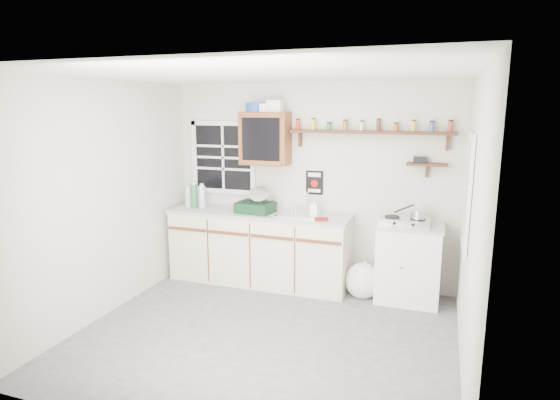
{
  "coord_description": "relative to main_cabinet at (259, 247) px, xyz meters",
  "views": [
    {
      "loc": [
        1.54,
        -3.99,
        2.21
      ],
      "look_at": [
        -0.04,
        0.55,
        1.25
      ],
      "focal_mm": 30.0,
      "sensor_mm": 36.0,
      "label": 1
    }
  ],
  "objects": [
    {
      "name": "soap_bottle",
      "position": [
        0.68,
        0.1,
        0.56
      ],
      "size": [
        0.1,
        0.1,
        0.2
      ],
      "primitive_type": "imported",
      "rotation": [
        0.0,
        0.0,
        0.08
      ],
      "color": "silver",
      "rests_on": "main_cabinet"
    },
    {
      "name": "sink",
      "position": [
        0.54,
        0.01,
        0.47
      ],
      "size": [
        0.52,
        0.44,
        0.29
      ],
      "color": "silver",
      "rests_on": "main_cabinet"
    },
    {
      "name": "warning_sign",
      "position": [
        0.63,
        0.29,
        0.82
      ],
      "size": [
        0.22,
        0.02,
        0.3
      ],
      "color": "black",
      "rests_on": "wall_back"
    },
    {
      "name": "dish_rack",
      "position": [
        -0.01,
        -0.05,
        0.56
      ],
      "size": [
        0.47,
        0.37,
        0.33
      ],
      "rotation": [
        0.0,
        0.0,
        -0.11
      ],
      "color": "black",
      "rests_on": "main_cabinet"
    },
    {
      "name": "main_cabinet",
      "position": [
        0.0,
        0.0,
        0.0
      ],
      "size": [
        2.31,
        0.63,
        0.92
      ],
      "color": "beige",
      "rests_on": "floor"
    },
    {
      "name": "saucepan",
      "position": [
        1.9,
        0.01,
        0.57
      ],
      "size": [
        0.36,
        0.28,
        0.17
      ],
      "rotation": [
        0.0,
        0.0,
        -0.77
      ],
      "color": "silver",
      "rests_on": "hotplate"
    },
    {
      "name": "rag",
      "position": [
        0.84,
        -0.17,
        0.47
      ],
      "size": [
        0.19,
        0.18,
        0.02
      ],
      "primitive_type": "cube",
      "rotation": [
        0.0,
        0.0,
        0.35
      ],
      "color": "maroon",
      "rests_on": "main_cabinet"
    },
    {
      "name": "water_bottles",
      "position": [
        -0.88,
        -0.02,
        0.6
      ],
      "size": [
        0.29,
        0.11,
        0.33
      ],
      "color": "#B0C5CE",
      "rests_on": "main_cabinet"
    },
    {
      "name": "right_cabinet",
      "position": [
        1.83,
        0.03,
        -0.01
      ],
      "size": [
        0.73,
        0.57,
        0.91
      ],
      "color": "silver",
      "rests_on": "floor"
    },
    {
      "name": "hotplate",
      "position": [
        1.77,
        0.01,
        0.49
      ],
      "size": [
        0.56,
        0.31,
        0.08
      ],
      "rotation": [
        0.0,
        0.0,
        -0.02
      ],
      "color": "silver",
      "rests_on": "right_cabinet"
    },
    {
      "name": "spice_shelf",
      "position": [
        1.32,
        0.21,
        1.47
      ],
      "size": [
        1.91,
        0.18,
        0.35
      ],
      "color": "black",
      "rests_on": "wall_back"
    },
    {
      "name": "room",
      "position": [
        0.58,
        -1.3,
        0.79
      ],
      "size": [
        3.64,
        3.24,
        2.54
      ],
      "color": "#4C4C4E",
      "rests_on": "ground"
    },
    {
      "name": "secondary_shelf",
      "position": [
        1.94,
        0.22,
        1.12
      ],
      "size": [
        0.45,
        0.16,
        0.24
      ],
      "color": "black",
      "rests_on": "wall_back"
    },
    {
      "name": "upper_cabinet_clutter",
      "position": [
        0.01,
        0.14,
        1.75
      ],
      "size": [
        0.47,
        0.24,
        0.14
      ],
      "color": "#173F9A",
      "rests_on": "upper_cabinet"
    },
    {
      "name": "window_back",
      "position": [
        -0.62,
        0.29,
        1.09
      ],
      "size": [
        0.93,
        0.03,
        0.98
      ],
      "color": "black",
      "rests_on": "wall_back"
    },
    {
      "name": "trash_bag",
      "position": [
        1.33,
        -0.06,
        -0.26
      ],
      "size": [
        0.42,
        0.38,
        0.48
      ],
      "color": "silver",
      "rests_on": "floor"
    },
    {
      "name": "window_right",
      "position": [
        2.37,
        -0.75,
        0.99
      ],
      "size": [
        0.03,
        0.78,
        1.08
      ],
      "color": "black",
      "rests_on": "wall_back"
    },
    {
      "name": "upper_cabinet",
      "position": [
        0.03,
        0.14,
        1.36
      ],
      "size": [
        0.6,
        0.32,
        0.65
      ],
      "color": "brown",
      "rests_on": "wall_back"
    }
  ]
}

